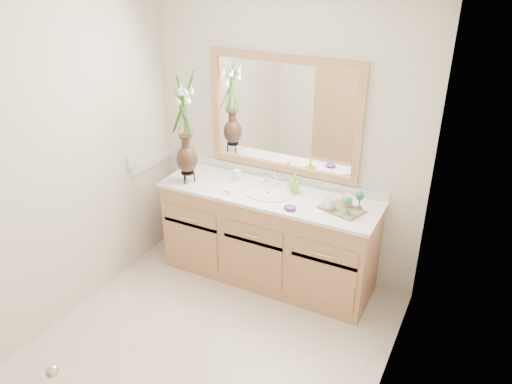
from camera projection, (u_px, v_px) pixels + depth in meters
The scene contains 20 objects.
floor at pixel (207, 349), 3.63m from camera, with size 2.60×2.60×0.00m, color beige.
wall_back at pixel (284, 139), 4.13m from camera, with size 2.40×0.02×2.40m, color silver.
wall_front at pixel (25, 333), 2.06m from camera, with size 2.40×0.02×2.40m, color silver.
wall_left at pixel (58, 168), 3.58m from camera, with size 0.02×2.60×2.40m, color silver.
wall_right at pixel (391, 252), 2.60m from camera, with size 0.02×2.60×2.40m, color silver.
vanity at pixel (268, 237), 4.26m from camera, with size 1.80×0.55×0.80m.
counter at pixel (269, 194), 4.07m from camera, with size 1.84×0.57×0.03m, color silver.
sink at pixel (268, 199), 4.08m from camera, with size 0.38×0.34×0.23m.
mirror at pixel (284, 116), 4.02m from camera, with size 1.32×0.04×0.97m.
switch_plate at pixel (132, 160), 4.29m from camera, with size 0.02×0.12×0.12m, color white.
flower_vase at pixel (184, 115), 3.99m from camera, with size 0.21×0.21×0.86m.
tumbler at pixel (237, 175), 4.27m from camera, with size 0.07×0.07×0.08m, color white.
soap_dish at pixel (228, 192), 4.05m from camera, with size 0.10×0.10×0.03m.
soap_bottle at pixel (295, 184), 4.04m from camera, with size 0.06×0.07×0.14m, color #7ACB2F.
purple_dish at pixel (290, 208), 3.79m from camera, with size 0.10×0.08×0.04m, color #51287A.
tray at pixel (341, 209), 3.79m from camera, with size 0.31×0.21×0.02m, color brown.
mug_left at pixel (330, 202), 3.77m from camera, with size 0.10×0.09×0.10m, color white.
mug_right at pixel (346, 200), 3.81m from camera, with size 0.09×0.09×0.09m, color white.
goblet_front at pixel (348, 202), 3.67m from camera, with size 0.06×0.06×0.14m.
goblet_back at pixel (360, 197), 3.75m from camera, with size 0.06×0.06×0.14m.
Camera 1 is at (1.57, -2.28, 2.64)m, focal length 35.00 mm.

